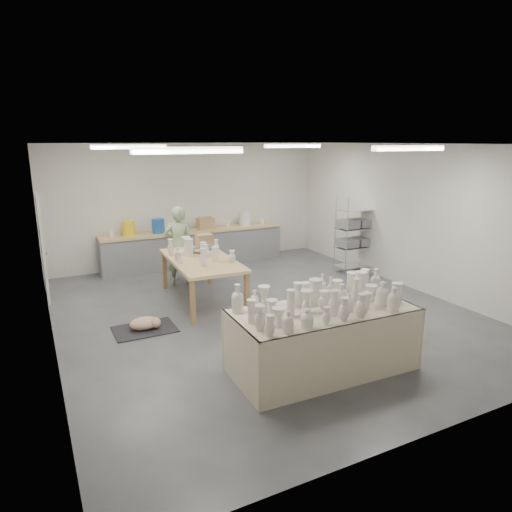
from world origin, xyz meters
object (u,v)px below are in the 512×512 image
potter (179,246)px  drying_table (323,336)px  red_stool (176,269)px  work_table (200,257)px

potter → drying_table: bearing=112.4°
drying_table → red_stool: drying_table is taller
drying_table → red_stool: (-0.56, 4.87, -0.21)m
drying_table → red_stool: 4.91m
work_table → potter: 1.14m
work_table → red_stool: size_ratio=5.34×
work_table → potter: size_ratio=1.36×
drying_table → work_table: (-0.49, 3.46, 0.37)m
work_table → red_stool: 1.53m
work_table → red_stool: bearing=96.1°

